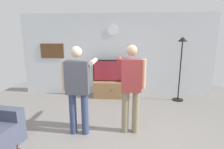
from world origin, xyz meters
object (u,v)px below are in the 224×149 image
object	(u,v)px
television	(112,71)
framed_picture	(52,51)
wall_clock	(112,30)
person_standing_nearer_couch	(131,85)
tv_stand	(112,89)
floor_lamp	(181,56)
person_standing_nearer_lamp	(78,86)

from	to	relation	value
television	framed_picture	world-z (taller)	framed_picture
wall_clock	person_standing_nearer_couch	bearing A→B (deg)	-78.06
tv_stand	framed_picture	distance (m)	2.41
wall_clock	person_standing_nearer_couch	world-z (taller)	wall_clock
floor_lamp	person_standing_nearer_couch	world-z (taller)	floor_lamp
tv_stand	person_standing_nearer_lamp	size ratio (longest dim) A/B	0.66
television	person_standing_nearer_couch	xyz separation A→B (m)	(0.51, -2.19, 0.14)
person_standing_nearer_lamp	person_standing_nearer_couch	xyz separation A→B (m)	(1.03, 0.13, 0.00)
framed_picture	person_standing_nearer_lamp	size ratio (longest dim) A/B	0.45
wall_clock	television	bearing A→B (deg)	-90.00
person_standing_nearer_couch	television	bearing A→B (deg)	103.22
wall_clock	tv_stand	bearing A→B (deg)	-90.00
framed_picture	person_standing_nearer_couch	bearing A→B (deg)	-43.51
tv_stand	framed_picture	bearing A→B (deg)	171.82
floor_lamp	television	bearing A→B (deg)	173.16
television	tv_stand	bearing A→B (deg)	-90.00
tv_stand	floor_lamp	size ratio (longest dim) A/B	0.59
television	floor_lamp	bearing A→B (deg)	-6.84
tv_stand	person_standing_nearer_lamp	world-z (taller)	person_standing_nearer_lamp
person_standing_nearer_lamp	framed_picture	bearing A→B (deg)	120.94
person_standing_nearer_couch	framed_picture	bearing A→B (deg)	136.49
framed_picture	wall_clock	bearing A→B (deg)	-0.14
framed_picture	person_standing_nearer_lamp	world-z (taller)	person_standing_nearer_lamp
person_standing_nearer_couch	floor_lamp	bearing A→B (deg)	50.95
floor_lamp	person_standing_nearer_lamp	distance (m)	3.35
wall_clock	floor_lamp	xyz separation A→B (m)	(2.09, -0.49, -0.77)
floor_lamp	person_standing_nearer_couch	bearing A→B (deg)	-129.05
television	wall_clock	world-z (taller)	wall_clock
tv_stand	person_standing_nearer_lamp	xyz separation A→B (m)	(-0.52, -2.27, 0.75)
television	wall_clock	size ratio (longest dim) A/B	3.85
person_standing_nearer_couch	wall_clock	bearing A→B (deg)	101.94
tv_stand	person_standing_nearer_lamp	bearing A→B (deg)	-102.79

